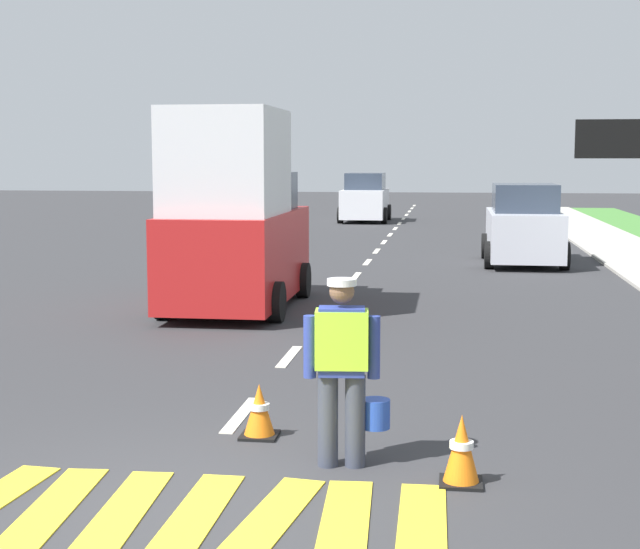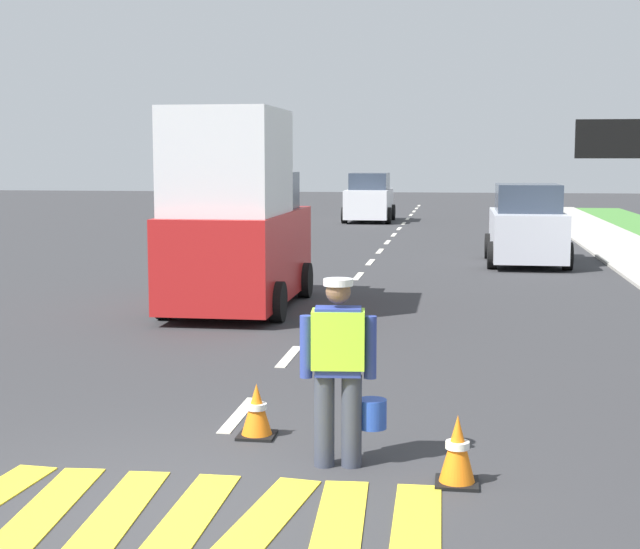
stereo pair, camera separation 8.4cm
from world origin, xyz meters
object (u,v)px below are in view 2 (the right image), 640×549
Objects in this scene: car_parked_far at (527,227)px; delivery_truck at (236,220)px; traffic_cone_far at (457,450)px; car_oncoming_third at (369,199)px; lane_direction_sign at (633,181)px; road_worker at (341,363)px; traffic_cone_near at (257,411)px.

delivery_truck is at bearing -124.40° from car_parked_far.
car_oncoming_third is at bearing 96.65° from traffic_cone_far.
delivery_truck reaches higher than lane_direction_sign.
road_worker is 0.42× the size of car_parked_far.
traffic_cone_near is at bearing 150.50° from traffic_cone_far.
lane_direction_sign reaches higher than traffic_cone_far.
lane_direction_sign reaches higher than road_worker.
car_parked_far is (1.70, 17.02, 0.66)m from traffic_cone_far.
lane_direction_sign reaches higher than car_oncoming_third.
traffic_cone_near is at bearing -102.88° from car_parked_far.
car_oncoming_third is (-6.02, 27.88, -1.44)m from lane_direction_sign.
car_oncoming_third is (-2.81, 32.52, 0.03)m from road_worker.
car_oncoming_third reaches higher than traffic_cone_far.
road_worker is 1.25m from traffic_cone_far.
road_worker reaches higher than traffic_cone_near.
car_oncoming_third is at bearing 94.94° from road_worker.
car_oncoming_third is at bearing 109.25° from car_parked_far.
delivery_truck is at bearing 114.21° from traffic_cone_far.
lane_direction_sign reaches higher than traffic_cone_near.
car_oncoming_third reaches higher than car_parked_far.
car_parked_far is at bearing 92.30° from lane_direction_sign.
road_worker is at bearing -124.67° from lane_direction_sign.
car_parked_far is 16.79m from car_oncoming_third.
delivery_truck is (-6.13, 3.79, -0.80)m from lane_direction_sign.
delivery_truck is at bearing 104.64° from traffic_cone_near.
car_oncoming_third is at bearing 102.18° from lane_direction_sign.
traffic_cone_near is 8.05m from delivery_truck.
traffic_cone_far is at bearing -113.69° from lane_direction_sign.
lane_direction_sign reaches higher than car_parked_far.
traffic_cone_near is at bearing -75.36° from delivery_truck.
traffic_cone_far is 33.10m from car_oncoming_third.
road_worker is at bearing -85.06° from car_oncoming_third.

